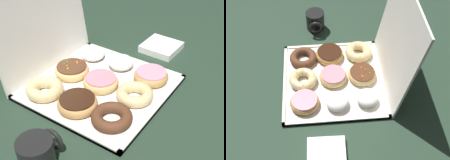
% 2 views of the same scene
% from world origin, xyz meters
% --- Properties ---
extents(ground_plane, '(3.00, 3.00, 0.00)m').
position_xyz_m(ground_plane, '(0.00, 0.00, 0.00)').
color(ground_plane, '#233828').
extents(donut_box, '(0.41, 0.41, 0.01)m').
position_xyz_m(donut_box, '(0.00, 0.00, 0.01)').
color(donut_box, silver).
rests_on(donut_box, ground).
extents(box_lid_open, '(0.41, 0.07, 0.40)m').
position_xyz_m(box_lid_open, '(0.00, 0.24, 0.20)').
color(box_lid_open, silver).
rests_on(box_lid_open, ground).
extents(chocolate_cake_ring_donut_0, '(0.12, 0.12, 0.03)m').
position_xyz_m(chocolate_cake_ring_donut_0, '(-0.12, -0.12, 0.03)').
color(chocolate_cake_ring_donut_0, '#59331E').
rests_on(chocolate_cake_ring_donut_0, donut_box).
extents(cruller_donut_1, '(0.11, 0.11, 0.04)m').
position_xyz_m(cruller_donut_1, '(0.01, -0.12, 0.03)').
color(cruller_donut_1, '#EACC8C').
rests_on(cruller_donut_1, donut_box).
extents(pink_frosted_donut_2, '(0.11, 0.11, 0.04)m').
position_xyz_m(pink_frosted_donut_2, '(0.12, -0.12, 0.03)').
color(pink_frosted_donut_2, tan).
rests_on(pink_frosted_donut_2, donut_box).
extents(chocolate_frosted_donut_3, '(0.12, 0.12, 0.04)m').
position_xyz_m(chocolate_frosted_donut_3, '(-0.13, -0.01, 0.03)').
color(chocolate_frosted_donut_3, tan).
rests_on(chocolate_frosted_donut_3, donut_box).
extents(pink_frosted_donut_4, '(0.11, 0.11, 0.04)m').
position_xyz_m(pink_frosted_donut_4, '(-0.00, -0.00, 0.03)').
color(pink_frosted_donut_4, '#E5B770').
rests_on(pink_frosted_donut_4, donut_box).
extents(powdered_filled_donut_5, '(0.09, 0.09, 0.04)m').
position_xyz_m(powdered_filled_donut_5, '(0.13, 0.01, 0.03)').
color(powdered_filled_donut_5, white).
rests_on(powdered_filled_donut_5, donut_box).
extents(cruller_donut_6, '(0.12, 0.12, 0.04)m').
position_xyz_m(cruller_donut_6, '(-0.13, 0.12, 0.03)').
color(cruller_donut_6, '#EACC8C').
rests_on(cruller_donut_6, donut_box).
extents(sprinkle_donut_7, '(0.12, 0.12, 0.04)m').
position_xyz_m(sprinkle_donut_7, '(0.00, 0.12, 0.03)').
color(sprinkle_donut_7, '#E5B770').
rests_on(sprinkle_donut_7, donut_box).
extents(powdered_filled_donut_8, '(0.09, 0.09, 0.05)m').
position_xyz_m(powdered_filled_donut_8, '(0.12, 0.12, 0.03)').
color(powdered_filled_donut_8, white).
rests_on(powdered_filled_donut_8, donut_box).
extents(coffee_mug, '(0.11, 0.09, 0.09)m').
position_xyz_m(coffee_mug, '(-0.34, -0.06, 0.05)').
color(coffee_mug, black).
rests_on(coffee_mug, ground).
extents(napkin_stack, '(0.14, 0.14, 0.03)m').
position_xyz_m(napkin_stack, '(0.34, -0.05, 0.01)').
color(napkin_stack, white).
rests_on(napkin_stack, ground).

